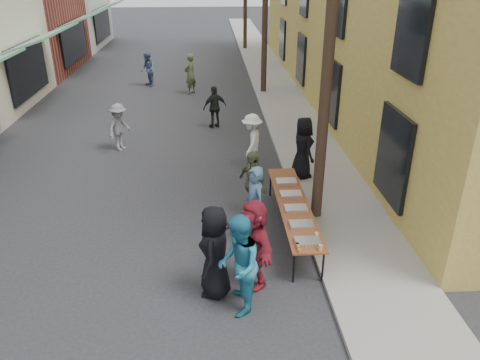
{
  "coord_description": "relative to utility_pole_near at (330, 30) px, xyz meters",
  "views": [
    {
      "loc": [
        1.78,
        -6.97,
        5.83
      ],
      "look_at": [
        2.39,
        2.58,
        1.3
      ],
      "focal_mm": 35.0,
      "sensor_mm": 36.0,
      "label": 1
    }
  ],
  "objects": [
    {
      "name": "guest_front_d",
      "position": [
        -1.32,
        3.21,
        -3.65
      ],
      "size": [
        0.91,
        1.23,
        1.7
      ],
      "primitive_type": "imported",
      "rotation": [
        0.0,
        0.0,
        -1.85
      ],
      "color": "white",
      "rests_on": "ground"
    },
    {
      "name": "passerby_far",
      "position": [
        -5.62,
        13.67,
        -3.66
      ],
      "size": [
        0.9,
        1.0,
        1.68
      ],
      "primitive_type": "imported",
      "rotation": [
        0.0,
        0.0,
        5.11
      ],
      "color": "#455A86",
      "rests_on": "ground"
    },
    {
      "name": "condiment_jar_b",
      "position": [
        -0.92,
        -2.47,
        -3.71
      ],
      "size": [
        0.07,
        0.07,
        0.08
      ],
      "primitive_type": "cylinder",
      "color": "#A57F26",
      "rests_on": "serving_table"
    },
    {
      "name": "passerby_mid",
      "position": [
        -2.38,
        7.09,
        -3.71
      ],
      "size": [
        1.01,
        0.71,
        1.59
      ],
      "primitive_type": "imported",
      "rotation": [
        0.0,
        0.0,
        3.53
      ],
      "color": "black",
      "rests_on": "ground"
    },
    {
      "name": "condiment_jar_c",
      "position": [
        -0.92,
        -2.37,
        -3.71
      ],
      "size": [
        0.07,
        0.07,
        0.08
      ],
      "primitive_type": "cylinder",
      "color": "#A57F26",
      "rests_on": "serving_table"
    },
    {
      "name": "ground",
      "position": [
        -4.3,
        -3.0,
        -4.5
      ],
      "size": [
        120.0,
        120.0,
        0.0
      ],
      "primitive_type": "plane",
      "color": "#28282B",
      "rests_on": "ground"
    },
    {
      "name": "sidewalk",
      "position": [
        0.7,
        12.0,
        -4.45
      ],
      "size": [
        2.2,
        60.0,
        0.1
      ],
      "primitive_type": "cube",
      "color": "gray",
      "rests_on": "ground"
    },
    {
      "name": "catering_tray_foil_b",
      "position": [
        -0.7,
        -1.62,
        -3.71
      ],
      "size": [
        0.5,
        0.33,
        0.08
      ],
      "primitive_type": "cube",
      "color": "#B2B2B7",
      "rests_on": "serving_table"
    },
    {
      "name": "guest_front_c",
      "position": [
        -2.12,
        -3.21,
        -3.54
      ],
      "size": [
        0.76,
        0.96,
        1.92
      ],
      "primitive_type": "imported",
      "rotation": [
        0.0,
        0.0,
        -1.61
      ],
      "color": "teal",
      "rests_on": "ground"
    },
    {
      "name": "guest_queue_back",
      "position": [
        -1.79,
        -2.42,
        -3.59
      ],
      "size": [
        1.16,
        1.75,
        1.81
      ],
      "primitive_type": "imported",
      "rotation": [
        0.0,
        0.0,
        -1.16
      ],
      "color": "maroon",
      "rests_on": "ground"
    },
    {
      "name": "condiment_jar_a",
      "position": [
        -0.92,
        -2.57,
        -3.71
      ],
      "size": [
        0.07,
        0.07,
        0.08
      ],
      "primitive_type": "cylinder",
      "color": "#A57F26",
      "rests_on": "serving_table"
    },
    {
      "name": "server",
      "position": [
        0.05,
        2.27,
        -3.51
      ],
      "size": [
        0.79,
        1.0,
        1.78
      ],
      "primitive_type": "imported",
      "rotation": [
        0.0,
        0.0,
        1.86
      ],
      "color": "black",
      "rests_on": "sidewalk"
    },
    {
      "name": "catering_tray_foil_d",
      "position": [
        -0.7,
        -0.22,
        -3.71
      ],
      "size": [
        0.5,
        0.33,
        0.08
      ],
      "primitive_type": "cube",
      "color": "#B2B2B7",
      "rests_on": "serving_table"
    },
    {
      "name": "guest_front_b",
      "position": [
        -1.64,
        -0.99,
        -3.58
      ],
      "size": [
        0.64,
        0.78,
        1.85
      ],
      "primitive_type": "imported",
      "rotation": [
        0.0,
        0.0,
        -1.24
      ],
      "color": "#47698A",
      "rests_on": "ground"
    },
    {
      "name": "catering_tray_buns",
      "position": [
        -0.7,
        -0.92,
        -3.71
      ],
      "size": [
        0.5,
        0.33,
        0.08
      ],
      "primitive_type": "cube",
      "color": "tan",
      "rests_on": "serving_table"
    },
    {
      "name": "catering_tray_buns_end",
      "position": [
        -0.7,
        0.48,
        -3.71
      ],
      "size": [
        0.5,
        0.33,
        0.08
      ],
      "primitive_type": "cube",
      "color": "tan",
      "rests_on": "serving_table"
    },
    {
      "name": "guest_front_e",
      "position": [
        -1.57,
        0.27,
        -3.64
      ],
      "size": [
        0.89,
        1.08,
        1.72
      ],
      "primitive_type": "imported",
      "rotation": [
        0.0,
        0.0,
        -1.01
      ],
      "color": "#5F6A3D",
      "rests_on": "ground"
    },
    {
      "name": "utility_pole_near",
      "position": [
        0.0,
        0.0,
        0.0
      ],
      "size": [
        0.26,
        0.26,
        9.0
      ],
      "primitive_type": "cylinder",
      "color": "#2D2116",
      "rests_on": "ground"
    },
    {
      "name": "catering_tray_sausage",
      "position": [
        -0.7,
        -2.27,
        -3.71
      ],
      "size": [
        0.5,
        0.33,
        0.08
      ],
      "primitive_type": "cube",
      "color": "maroon",
      "rests_on": "serving_table"
    },
    {
      "name": "passerby_left",
      "position": [
        -5.58,
        4.98,
        -3.71
      ],
      "size": [
        0.99,
        1.18,
        1.59
      ],
      "primitive_type": "imported",
      "rotation": [
        0.0,
        0.0,
        1.1
      ],
      "color": "slate",
      "rests_on": "ground"
    },
    {
      "name": "cup_stack",
      "position": [
        -0.5,
        -2.52,
        -3.69
      ],
      "size": [
        0.08,
        0.08,
        0.12
      ],
      "primitive_type": "cylinder",
      "color": "tan",
      "rests_on": "serving_table"
    },
    {
      "name": "passerby_right",
      "position": [
        -3.47,
        12.11,
        -3.56
      ],
      "size": [
        0.76,
        0.82,
        1.88
      ],
      "primitive_type": "imported",
      "rotation": [
        0.0,
        0.0,
        4.1
      ],
      "color": "#4B5933",
      "rests_on": "ground"
    },
    {
      "name": "serving_table",
      "position": [
        -0.7,
        -0.62,
        -3.79
      ],
      "size": [
        0.7,
        4.0,
        0.75
      ],
      "color": "maroon",
      "rests_on": "ground"
    },
    {
      "name": "guest_front_a",
      "position": [
        -2.52,
        -2.7,
        -3.58
      ],
      "size": [
        0.79,
        1.02,
        1.85
      ],
      "primitive_type": "imported",
      "rotation": [
        0.0,
        0.0,
        -1.81
      ],
      "color": "black",
      "rests_on": "ground"
    }
  ]
}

